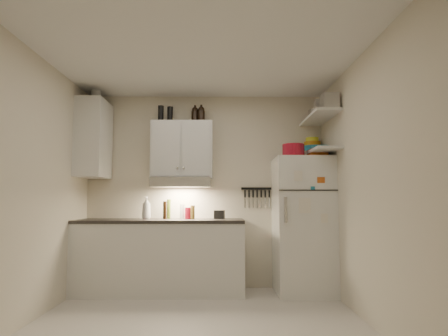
{
  "coord_description": "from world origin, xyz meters",
  "views": [
    {
      "loc": [
        0.21,
        -3.6,
        1.16
      ],
      "look_at": [
        0.25,
        0.9,
        1.55
      ],
      "focal_mm": 30.0,
      "sensor_mm": 36.0,
      "label": 1
    }
  ],
  "objects": [
    {
      "name": "base_cabinet",
      "position": [
        -0.55,
        1.2,
        0.44
      ],
      "size": [
        2.1,
        0.6,
        0.88
      ],
      "primitive_type": "cube",
      "color": "silver",
      "rests_on": "floor"
    },
    {
      "name": "growler_b",
      "position": [
        -0.05,
        1.35,
        2.31
      ],
      "size": [
        0.12,
        0.12,
        0.23
      ],
      "primitive_type": null,
      "rotation": [
        0.0,
        0.0,
        0.24
      ],
      "color": "black",
      "rests_on": "upper_cabinet"
    },
    {
      "name": "clear_bottle",
      "position": [
        -0.29,
        1.32,
        1.01
      ],
      "size": [
        0.07,
        0.07,
        0.19
      ],
      "primitive_type": "cylinder",
      "rotation": [
        0.0,
        0.0,
        -0.09
      ],
      "color": "silver",
      "rests_on": "countertop"
    },
    {
      "name": "right_wall",
      "position": [
        1.61,
        0.0,
        1.3
      ],
      "size": [
        0.02,
        3.0,
        2.6
      ],
      "primitive_type": "cube",
      "color": "beige",
      "rests_on": "ground"
    },
    {
      "name": "caddy",
      "position": [
        0.19,
        1.32,
        0.98
      ],
      "size": [
        0.15,
        0.12,
        0.11
      ],
      "primitive_type": "cube",
      "rotation": [
        0.0,
        0.0,
        -0.22
      ],
      "color": "black",
      "rests_on": "countertop"
    },
    {
      "name": "vinegar_bottle",
      "position": [
        -0.51,
        1.25,
        1.03
      ],
      "size": [
        0.05,
        0.05,
        0.23
      ],
      "primitive_type": "cylinder",
      "rotation": [
        0.0,
        0.0,
        0.11
      ],
      "color": "black",
      "rests_on": "countertop"
    },
    {
      "name": "book_stack",
      "position": [
        1.42,
        1.05,
        1.75
      ],
      "size": [
        0.22,
        0.27,
        0.09
      ],
      "primitive_type": "cube",
      "rotation": [
        0.0,
        0.0,
        0.02
      ],
      "color": "#C75918",
      "rests_on": "fridge"
    },
    {
      "name": "back_wall",
      "position": [
        0.0,
        1.51,
        1.3
      ],
      "size": [
        3.2,
        0.02,
        2.6
      ],
      "primitive_type": "cube",
      "color": "beige",
      "rests_on": "ground"
    },
    {
      "name": "knife_strip",
      "position": [
        0.7,
        1.49,
        1.32
      ],
      "size": [
        0.42,
        0.02,
        0.03
      ],
      "primitive_type": "cube",
      "color": "black",
      "rests_on": "back_wall"
    },
    {
      "name": "bowl_teal",
      "position": [
        1.45,
        1.37,
        1.83
      ],
      "size": [
        0.28,
        0.28,
        0.11
      ],
      "primitive_type": "cylinder",
      "color": "#196C8B",
      "rests_on": "shelf_lo"
    },
    {
      "name": "oil_bottle",
      "position": [
        -0.47,
        1.34,
        1.05
      ],
      "size": [
        0.06,
        0.06,
        0.25
      ],
      "primitive_type": "cylinder",
      "rotation": [
        0.0,
        0.0,
        -0.32
      ],
      "color": "#455816",
      "rests_on": "countertop"
    },
    {
      "name": "growler_a",
      "position": [
        -0.14,
        1.39,
        2.31
      ],
      "size": [
        0.11,
        0.11,
        0.23
      ],
      "primitive_type": null,
      "rotation": [
        0.0,
        0.0,
        0.17
      ],
      "color": "black",
      "rests_on": "upper_cabinet"
    },
    {
      "name": "shelf_lo",
      "position": [
        1.45,
        1.02,
        1.76
      ],
      "size": [
        0.3,
        0.95,
        0.03
      ],
      "primitive_type": "cube",
      "color": "silver",
      "rests_on": "right_wall"
    },
    {
      "name": "ceiling",
      "position": [
        0.0,
        0.0,
        2.61
      ],
      "size": [
        3.2,
        3.0,
        0.02
      ],
      "primitive_type": "cube",
      "color": "silver",
      "rests_on": "ground"
    },
    {
      "name": "side_cabinet",
      "position": [
        -1.44,
        1.2,
        1.95
      ],
      "size": [
        0.33,
        0.55,
        1.0
      ],
      "primitive_type": "cube",
      "color": "silver",
      "rests_on": "left_wall"
    },
    {
      "name": "plates",
      "position": [
        1.44,
        0.96,
        1.8
      ],
      "size": [
        0.27,
        0.27,
        0.05
      ],
      "primitive_type": "cylinder",
      "rotation": [
        0.0,
        0.0,
        0.31
      ],
      "color": "#196C8B",
      "rests_on": "shelf_lo"
    },
    {
      "name": "left_wall",
      "position": [
        -1.61,
        0.0,
        1.3
      ],
      "size": [
        0.02,
        3.0,
        2.6
      ],
      "primitive_type": "cube",
      "color": "beige",
      "rests_on": "ground"
    },
    {
      "name": "bowl_yellow",
      "position": [
        1.46,
        1.44,
        1.98
      ],
      "size": [
        0.18,
        0.18,
        0.06
      ],
      "primitive_type": "cylinder",
      "color": "yellow",
      "rests_on": "bowl_orange"
    },
    {
      "name": "side_jar",
      "position": [
        -1.43,
        1.23,
        2.53
      ],
      "size": [
        0.15,
        0.15,
        0.17
      ],
      "primitive_type": "cylinder",
      "rotation": [
        0.0,
        0.0,
        -0.22
      ],
      "color": "silver",
      "rests_on": "side_cabinet"
    },
    {
      "name": "soap_bottle",
      "position": [
        -0.74,
        1.23,
        1.08
      ],
      "size": [
        0.15,
        0.15,
        0.32
      ],
      "primitive_type": "imported",
      "rotation": [
        0.0,
        0.0,
        -0.25
      ],
      "color": "silver",
      "rests_on": "countertop"
    },
    {
      "name": "thermos_b",
      "position": [
        -0.59,
        1.3,
        2.31
      ],
      "size": [
        0.09,
        0.09,
        0.22
      ],
      "primitive_type": "cylinder",
      "rotation": [
        0.0,
        0.0,
        -0.24
      ],
      "color": "black",
      "rests_on": "upper_cabinet"
    },
    {
      "name": "pepper_mill",
      "position": [
        -0.15,
        1.24,
        1.01
      ],
      "size": [
        0.07,
        0.07,
        0.18
      ],
      "primitive_type": "cylinder",
      "rotation": [
        0.0,
        0.0,
        -0.39
      ],
      "color": "brown",
      "rests_on": "countertop"
    },
    {
      "name": "stock_pot",
      "position": [
        1.53,
        1.4,
        2.3
      ],
      "size": [
        0.31,
        0.31,
        0.17
      ],
      "primitive_type": "cylinder",
      "rotation": [
        0.0,
        0.0,
        0.36
      ],
      "color": "silver",
      "rests_on": "shelf_hi"
    },
    {
      "name": "tin_b",
      "position": [
        1.48,
        0.66,
        2.31
      ],
      "size": [
        0.19,
        0.19,
        0.18
      ],
      "primitive_type": "cube",
      "rotation": [
        0.0,
        0.0,
        0.04
      ],
      "color": "#AAAAAD",
      "rests_on": "shelf_hi"
    },
    {
      "name": "red_jar",
      "position": [
        -0.22,
        1.26,
        0.99
      ],
      "size": [
        0.1,
        0.1,
        0.15
      ],
      "primitive_type": "cylinder",
      "rotation": [
        0.0,
        0.0,
        0.41
      ],
      "color": "maroon",
      "rests_on": "countertop"
    },
    {
      "name": "range_hood",
      "position": [
        -0.3,
        1.27,
        1.39
      ],
      "size": [
        0.76,
        0.46,
        0.12
      ],
      "primitive_type": "cube",
      "color": "silver",
      "rests_on": "back_wall"
    },
    {
      "name": "dutch_oven",
      "position": [
        1.12,
        1.03,
        1.78
      ],
      "size": [
        0.28,
        0.28,
        0.16
      ],
      "primitive_type": "cylinder",
      "rotation": [
        0.0,
        0.0,
        -0.02
      ],
      "color": "maroon",
      "rests_on": "fridge"
    },
    {
      "name": "countertop",
      "position": [
        -0.55,
        1.2,
        0.9
      ],
      "size": [
        2.1,
        0.62,
        0.04
      ],
      "primitive_type": "cube",
      "color": "#2D2926",
      "rests_on": "base_cabinet"
    },
    {
      "name": "floor",
      "position": [
        0.0,
        0.0,
        -0.01
      ],
      "size": [
        3.2,
        3.0,
        0.02
      ],
      "primitive_type": "cube",
      "color": "silver",
      "rests_on": "ground"
    },
    {
      "name": "bowl_orange",
      "position": [
        1.46,
        1.44,
        1.92
      ],
      "size": [
        0.22,
        0.22,
        0.07
      ],
      "primitive_type": "cylinder",
      "color": "#C87E12",
      "rests_on": "bowl_teal"
    },
    {
      "name": "spice_jar",
      "position": [
        1.28,
        1.1,
        1.74
      ],
      "size": [
        0.06,
        0.06,
        0.09
      ],
      "primitive_type": "cylinder",
      "rotation": [
        0.0,
        0.0,
        0.18
      ],
      "color": "silver",
      "rests_on": "fridge"
    },
    {
      "name": "shelf_hi",
      "position": [
        1.45,
        1.02,
        2.2
      ],
      "size": [
        0.3,
        0.95,
        0.03
      ],
      "primitive_type": "cube",
      "color": "silver",
      "rests_on": "right_wall"
    },
    {
      "name": "tin_a",
      "position": [
        1.48,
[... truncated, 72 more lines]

